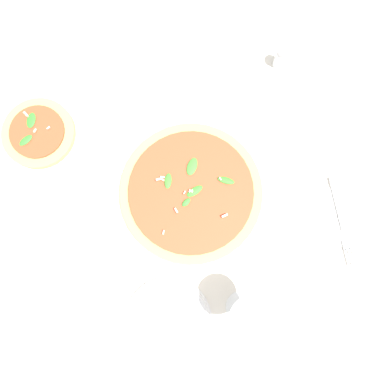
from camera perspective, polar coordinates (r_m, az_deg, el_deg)
name	(u,v)px	position (r m, az deg, el deg)	size (l,w,h in m)	color
ground_plane	(191,205)	(0.91, -0.23, -1.95)	(6.00, 6.00, 0.00)	silver
pizza_arugula_main	(192,193)	(0.89, 0.00, -0.13)	(0.36, 0.36, 0.05)	white
pizza_personal_side	(40,134)	(1.00, -22.21, 8.19)	(0.20, 0.20, 0.05)	white
wine_glass	(250,316)	(0.79, 8.84, -18.21)	(0.09, 0.09, 0.18)	white
napkin	(340,217)	(0.97, 21.65, -3.56)	(0.14, 0.09, 0.01)	white
fork	(342,220)	(0.96, 21.86, -3.99)	(0.21, 0.06, 0.00)	silver
side_plate_white	(168,322)	(0.91, -3.64, -19.16)	(0.20, 0.20, 0.02)	white
shaker_pepper	(281,58)	(1.02, 13.44, 19.31)	(0.03, 0.03, 0.07)	silver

